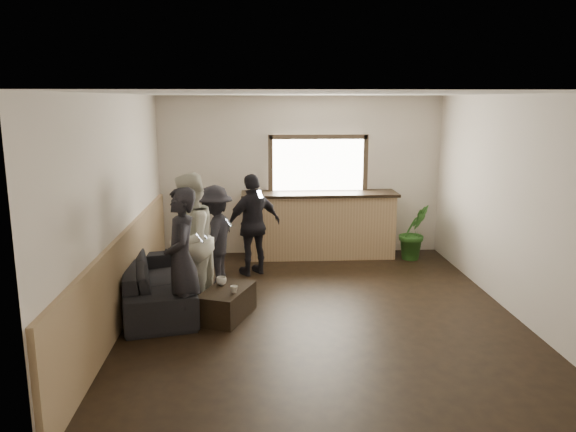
{
  "coord_description": "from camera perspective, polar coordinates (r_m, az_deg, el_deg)",
  "views": [
    {
      "loc": [
        -0.81,
        -6.88,
        2.73
      ],
      "look_at": [
        -0.38,
        0.4,
        1.21
      ],
      "focal_mm": 35.0,
      "sensor_mm": 36.0,
      "label": 1
    }
  ],
  "objects": [
    {
      "name": "bar_counter",
      "position": [
        9.87,
        3.17,
        -0.49
      ],
      "size": [
        2.7,
        0.68,
        2.13
      ],
      "color": "#A6825A",
      "rests_on": "ground"
    },
    {
      "name": "person_a",
      "position": [
        6.81,
        -10.77,
        -4.38
      ],
      "size": [
        0.52,
        0.69,
        1.73
      ],
      "rotation": [
        0.0,
        0.0,
        -1.41
      ],
      "color": "black",
      "rests_on": "ground"
    },
    {
      "name": "coffee_table",
      "position": [
        7.27,
        -6.22,
        -8.79
      ],
      "size": [
        0.75,
        0.97,
        0.38
      ],
      "primitive_type": "cube",
      "rotation": [
        0.0,
        0.0,
        -0.38
      ],
      "color": "black",
      "rests_on": "ground"
    },
    {
      "name": "person_b",
      "position": [
        7.59,
        -10.0,
        -2.43
      ],
      "size": [
        0.88,
        1.02,
        1.79
      ],
      "rotation": [
        0.0,
        0.0,
        -1.84
      ],
      "color": "beige",
      "rests_on": "ground"
    },
    {
      "name": "cup_a",
      "position": [
        7.35,
        -6.78,
        -6.57
      ],
      "size": [
        0.19,
        0.19,
        0.1
      ],
      "primitive_type": "imported",
      "rotation": [
        0.0,
        0.0,
        0.69
      ],
      "color": "silver",
      "rests_on": "coffee_table"
    },
    {
      "name": "room_shell",
      "position": [
        7.0,
        -2.7,
        1.34
      ],
      "size": [
        5.01,
        6.01,
        2.8
      ],
      "color": "silver",
      "rests_on": "ground"
    },
    {
      "name": "cup_b",
      "position": [
        7.05,
        -5.51,
        -7.42
      ],
      "size": [
        0.1,
        0.1,
        0.09
      ],
      "primitive_type": "imported",
      "rotation": [
        0.0,
        0.0,
        1.5
      ],
      "color": "silver",
      "rests_on": "coffee_table"
    },
    {
      "name": "potted_plant",
      "position": [
        9.95,
        12.69,
        -1.59
      ],
      "size": [
        0.64,
        0.57,
        0.97
      ],
      "primitive_type": "imported",
      "rotation": [
        0.0,
        0.0,
        0.31
      ],
      "color": "#2D6623",
      "rests_on": "ground"
    },
    {
      "name": "ground",
      "position": [
        7.45,
        3.17,
        -9.77
      ],
      "size": [
        5.0,
        6.0,
        0.01
      ],
      "primitive_type": "cube",
      "color": "black"
    },
    {
      "name": "person_c",
      "position": [
        8.27,
        -7.47,
        -2.13
      ],
      "size": [
        0.8,
        1.09,
        1.52
      ],
      "rotation": [
        0.0,
        0.0,
        -1.83
      ],
      "color": "black",
      "rests_on": "ground"
    },
    {
      "name": "person_d",
      "position": [
        8.82,
        -3.53,
        -0.89
      ],
      "size": [
        1.01,
        0.79,
        1.61
      ],
      "rotation": [
        0.0,
        0.0,
        -2.64
      ],
      "color": "black",
      "rests_on": "ground"
    },
    {
      "name": "sofa",
      "position": [
        7.8,
        -13.17,
        -6.53
      ],
      "size": [
        1.33,
        2.36,
        0.65
      ],
      "primitive_type": "imported",
      "rotation": [
        0.0,
        0.0,
        1.79
      ],
      "color": "black",
      "rests_on": "ground"
    }
  ]
}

